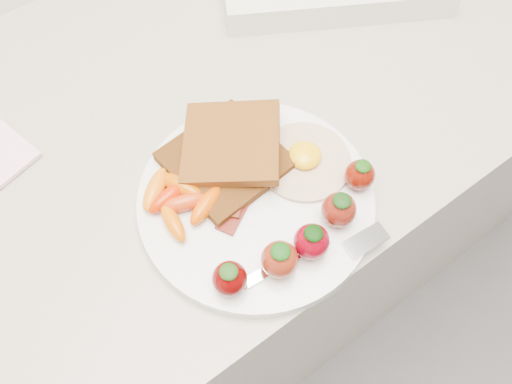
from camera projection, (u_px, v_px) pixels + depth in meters
counter at (201, 249)px, 1.04m from camera, size 2.00×0.60×0.90m
plate at (256, 200)px, 0.57m from camera, size 0.27×0.27×0.02m
toast_lower at (226, 160)px, 0.58m from camera, size 0.13×0.13×0.01m
toast_upper at (231, 143)px, 0.57m from camera, size 0.16×0.16×0.03m
fried_egg at (305, 160)px, 0.58m from camera, size 0.14×0.14×0.02m
bacon_strips at (242, 190)px, 0.56m from camera, size 0.10×0.09×0.01m
baby_carrots at (178, 199)px, 0.55m from camera, size 0.09×0.10×0.02m
strawberries at (304, 234)px, 0.52m from camera, size 0.22×0.07×0.05m
fork at (321, 253)px, 0.53m from camera, size 0.17×0.06×0.00m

